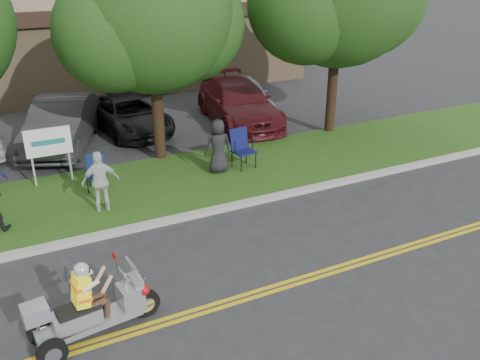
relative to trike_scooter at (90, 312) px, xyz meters
name	(u,v)px	position (x,y,z in m)	size (l,w,h in m)	color
ground	(247,280)	(3.19, 0.30, -0.54)	(120.00, 120.00, 0.00)	#28282B
centerline_near	(260,296)	(3.19, -0.28, -0.53)	(60.00, 0.10, 0.01)	gold
centerline_far	(256,291)	(3.19, -0.12, -0.53)	(60.00, 0.10, 0.01)	gold
curb	(193,215)	(3.19, 3.35, -0.48)	(60.00, 0.25, 0.12)	#A8A89E
grass_verge	(166,184)	(3.19, 5.50, -0.48)	(60.00, 4.00, 0.10)	#264E14
commercial_building	(115,41)	(5.19, 19.27, 1.47)	(18.00, 8.20, 4.00)	#9E7F5B
tree_mid	(153,18)	(3.75, 7.53, 3.90)	(5.88, 4.80, 7.05)	#332114
business_sign	(49,145)	(0.29, 6.90, 0.72)	(1.25, 0.06, 1.75)	silver
trike_scooter	(90,312)	(0.00, 0.00, 0.00)	(2.36, 0.86, 1.54)	black
lawn_chair_a	(96,170)	(1.34, 5.94, 0.11)	(0.65, 0.66, 0.98)	black
lawn_chair_b	(241,146)	(5.70, 5.64, 0.24)	(0.72, 0.74, 1.19)	black
spectator_adult_right	(101,182)	(1.20, 4.55, 0.37)	(0.94, 0.39, 1.61)	silver
spectator_chair_b	(218,146)	(4.88, 5.53, 0.39)	(0.80, 0.52, 1.64)	black
parked_car_left	(62,123)	(1.09, 10.17, 0.29)	(1.76, 5.05, 1.66)	#2F2F32
parked_car_mid	(129,115)	(3.55, 10.77, 0.10)	(2.13, 4.62, 1.28)	black
parked_car_right	(238,103)	(7.69, 9.92, 0.27)	(2.26, 5.56, 1.61)	#4C1117
parked_car_far_right	(245,94)	(8.66, 11.28, 0.16)	(1.66, 4.13, 1.41)	#B6B7BE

